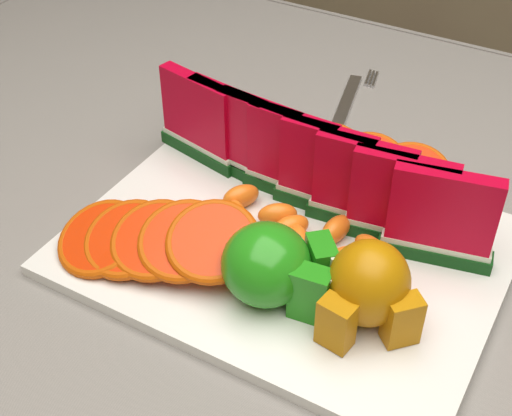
% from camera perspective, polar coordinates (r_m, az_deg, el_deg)
% --- Properties ---
extents(table, '(1.40, 0.90, 0.75)m').
position_cam_1_polar(table, '(0.75, 8.57, -11.52)').
color(table, '#492A17').
rests_on(table, ground).
extents(tablecloth, '(1.53, 1.03, 0.20)m').
position_cam_1_polar(tablecloth, '(0.70, 9.07, -8.30)').
color(tablecloth, slate).
rests_on(tablecloth, table).
extents(platter, '(0.40, 0.30, 0.01)m').
position_cam_1_polar(platter, '(0.69, 2.46, -3.19)').
color(platter, silver).
rests_on(platter, tablecloth).
extents(apple_cluster, '(0.12, 0.10, 0.07)m').
position_cam_1_polar(apple_cluster, '(0.61, 1.50, -4.75)').
color(apple_cluster, '#1E950D').
rests_on(apple_cluster, platter).
extents(pear_cluster, '(0.09, 0.09, 0.08)m').
position_cam_1_polar(pear_cluster, '(0.60, 9.02, -6.31)').
color(pear_cluster, '#9C611D').
rests_on(pear_cluster, platter).
extents(fork, '(0.05, 0.19, 0.00)m').
position_cam_1_polar(fork, '(0.91, 7.26, 8.08)').
color(fork, silver).
rests_on(fork, tablecloth).
extents(watermelon_row, '(0.39, 0.07, 0.10)m').
position_cam_1_polar(watermelon_row, '(0.70, 4.24, 3.41)').
color(watermelon_row, '#153D10').
rests_on(watermelon_row, platter).
extents(orange_fan_front, '(0.21, 0.14, 0.06)m').
position_cam_1_polar(orange_fan_front, '(0.66, -8.04, -2.52)').
color(orange_fan_front, orange).
rests_on(orange_fan_front, platter).
extents(orange_fan_back, '(0.28, 0.10, 0.04)m').
position_cam_1_polar(orange_fan_back, '(0.77, 5.70, 4.58)').
color(orange_fan_back, orange).
rests_on(orange_fan_back, platter).
extents(tangerine_segments, '(0.20, 0.08, 0.02)m').
position_cam_1_polar(tangerine_segments, '(0.68, 4.03, -2.03)').
color(tangerine_segments, orange).
rests_on(tangerine_segments, platter).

